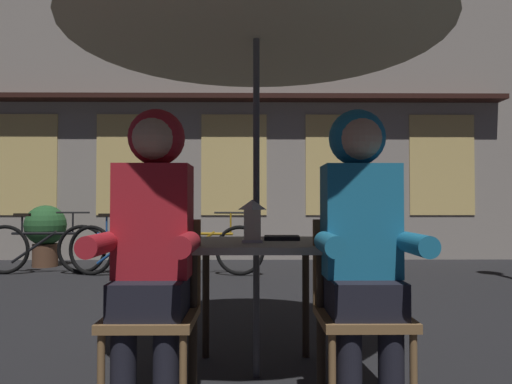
# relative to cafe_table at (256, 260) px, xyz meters

# --- Properties ---
(ground_plane) EXTENTS (60.00, 60.00, 0.00)m
(ground_plane) POSITION_rel_cafe_table_xyz_m (0.00, 0.00, -0.64)
(ground_plane) COLOR #232326
(cafe_table) EXTENTS (0.72, 0.72, 0.74)m
(cafe_table) POSITION_rel_cafe_table_xyz_m (0.00, 0.00, 0.00)
(cafe_table) COLOR #B2AD9E
(cafe_table) RESTS_ON ground_plane
(patio_umbrella) EXTENTS (2.10, 2.10, 2.31)m
(patio_umbrella) POSITION_rel_cafe_table_xyz_m (0.00, 0.00, 1.42)
(patio_umbrella) COLOR #4C4C51
(patio_umbrella) RESTS_ON ground_plane
(lantern) EXTENTS (0.11, 0.11, 0.23)m
(lantern) POSITION_rel_cafe_table_xyz_m (-0.02, -0.06, 0.22)
(lantern) COLOR white
(lantern) RESTS_ON cafe_table
(chair_left) EXTENTS (0.40, 0.40, 0.87)m
(chair_left) POSITION_rel_cafe_table_xyz_m (-0.48, -0.37, -0.15)
(chair_left) COLOR olive
(chair_left) RESTS_ON ground_plane
(chair_right) EXTENTS (0.40, 0.40, 0.87)m
(chair_right) POSITION_rel_cafe_table_xyz_m (0.48, -0.37, -0.15)
(chair_right) COLOR olive
(chair_right) RESTS_ON ground_plane
(person_left_hooded) EXTENTS (0.45, 0.56, 1.40)m
(person_left_hooded) POSITION_rel_cafe_table_xyz_m (-0.48, -0.43, 0.21)
(person_left_hooded) COLOR black
(person_left_hooded) RESTS_ON ground_plane
(person_right_hooded) EXTENTS (0.45, 0.56, 1.40)m
(person_right_hooded) POSITION_rel_cafe_table_xyz_m (0.48, -0.43, 0.21)
(person_right_hooded) COLOR black
(person_right_hooded) RESTS_ON ground_plane
(shopfront_building) EXTENTS (10.00, 0.93, 6.20)m
(shopfront_building) POSITION_rel_cafe_table_xyz_m (-0.33, 5.40, 2.45)
(shopfront_building) COLOR #9E9389
(shopfront_building) RESTS_ON ground_plane
(bicycle_nearest) EXTENTS (1.68, 0.09, 0.84)m
(bicycle_nearest) POSITION_rel_cafe_table_xyz_m (-2.83, 3.59, -0.29)
(bicycle_nearest) COLOR black
(bicycle_nearest) RESTS_ON ground_plane
(bicycle_second) EXTENTS (1.65, 0.44, 0.84)m
(bicycle_second) POSITION_rel_cafe_table_xyz_m (-1.65, 3.37, -0.29)
(bicycle_second) COLOR black
(bicycle_second) RESTS_ON ground_plane
(bicycle_third) EXTENTS (1.67, 0.27, 0.84)m
(bicycle_third) POSITION_rel_cafe_table_xyz_m (-0.69, 3.51, -0.29)
(bicycle_third) COLOR black
(bicycle_third) RESTS_ON ground_plane
(book) EXTENTS (0.20, 0.15, 0.02)m
(book) POSITION_rel_cafe_table_xyz_m (0.15, 0.09, 0.11)
(book) COLOR black
(book) RESTS_ON cafe_table
(potted_plant) EXTENTS (0.60, 0.60, 0.92)m
(potted_plant) POSITION_rel_cafe_table_xyz_m (-3.13, 4.31, -0.09)
(potted_plant) COLOR brown
(potted_plant) RESTS_ON ground_plane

